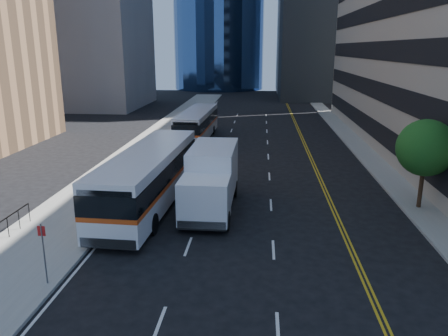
# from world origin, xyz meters

# --- Properties ---
(ground) EXTENTS (160.00, 160.00, 0.00)m
(ground) POSITION_xyz_m (0.00, 0.00, 0.00)
(ground) COLOR black
(ground) RESTS_ON ground
(sidewalk_west) EXTENTS (5.00, 90.00, 0.15)m
(sidewalk_west) POSITION_xyz_m (-10.50, 25.00, 0.07)
(sidewalk_west) COLOR gray
(sidewalk_west) RESTS_ON ground
(sidewalk_east) EXTENTS (2.00, 90.00, 0.15)m
(sidewalk_east) POSITION_xyz_m (9.00, 25.00, 0.07)
(sidewalk_east) COLOR gray
(sidewalk_east) RESTS_ON ground
(street_tree) EXTENTS (3.20, 3.20, 5.10)m
(street_tree) POSITION_xyz_m (9.00, 8.00, 3.64)
(street_tree) COLOR #332114
(street_tree) RESTS_ON sidewalk_east
(bus_front) EXTENTS (3.43, 13.16, 3.36)m
(bus_front) POSITION_xyz_m (-6.60, 7.22, 1.84)
(bus_front) COLOR white
(bus_front) RESTS_ON ground
(bus_rear) EXTENTS (2.95, 11.71, 3.00)m
(bus_rear) POSITION_xyz_m (-6.60, 26.57, 1.64)
(bus_rear) COLOR silver
(bus_rear) RESTS_ON ground
(box_truck) EXTENTS (2.69, 7.43, 3.54)m
(box_truck) POSITION_xyz_m (-2.95, 6.95, 1.86)
(box_truck) COLOR white
(box_truck) RESTS_ON ground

